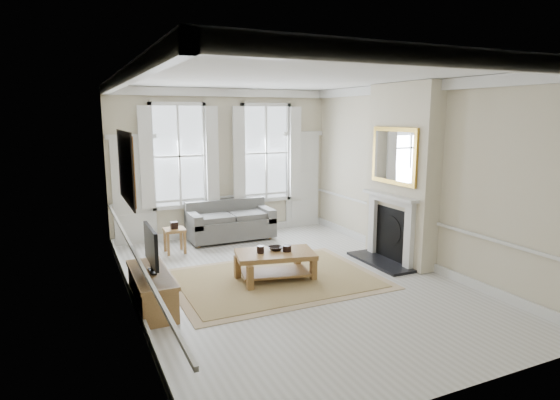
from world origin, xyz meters
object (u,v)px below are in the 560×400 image
tv_stand (152,290)px  sofa (230,223)px  coffee_table (275,257)px  side_table (174,234)px

tv_stand → sofa: bearing=54.4°
sofa → coffee_table: sofa is taller
side_table → coffee_table: bearing=-62.6°
sofa → side_table: bearing=-158.0°
side_table → coffee_table: size_ratio=0.35×
sofa → tv_stand: (-2.30, -3.21, -0.10)m
sofa → coffee_table: 2.91m
side_table → coffee_table: side_table is taller
sofa → coffee_table: bearing=-93.3°
sofa → tv_stand: 3.95m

